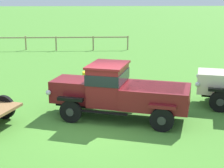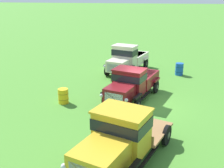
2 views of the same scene
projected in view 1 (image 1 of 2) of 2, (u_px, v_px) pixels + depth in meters
name	position (u px, v px, depth m)	size (l,w,h in m)	color
ground_plane	(99.00, 127.00, 12.16)	(240.00, 240.00, 0.00)	#47842D
paddock_fence	(42.00, 40.00, 28.33)	(14.35, 0.64, 1.16)	#997F60
vintage_truck_second_in_line	(119.00, 90.00, 12.80)	(5.48, 3.36, 2.06)	black
oil_drum_beside_row	(89.00, 81.00, 16.73)	(0.64, 0.64, 0.89)	gold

